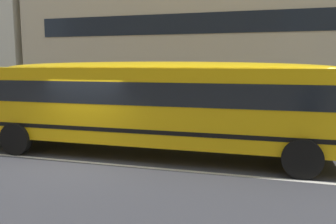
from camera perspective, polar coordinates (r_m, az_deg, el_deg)
The scene contains 4 objects.
ground_plane at distance 11.25m, azimuth -13.42°, elevation -7.82°, with size 400.00×400.00×0.00m, color #38383D.
sidewalk_far at distance 18.79m, azimuth -0.67°, elevation -1.30°, with size 120.00×3.00×0.01m, color gray.
lane_centreline at distance 11.25m, azimuth -13.42°, elevation -7.80°, with size 110.00×0.16×0.01m, color silver.
school_bus at distance 11.63m, azimuth -3.15°, elevation 1.99°, with size 13.64×3.23×3.05m.
Camera 1 is at (5.46, -9.37, 3.00)m, focal length 37.97 mm.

